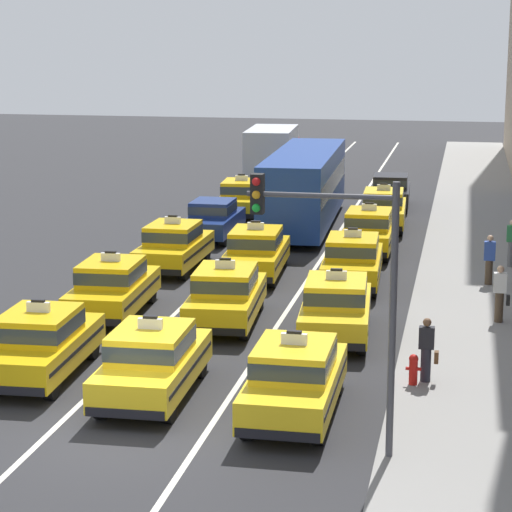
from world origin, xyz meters
name	(u,v)px	position (x,y,z in m)	size (l,w,h in m)	color
ground_plane	(122,440)	(0.00, 0.00, 0.00)	(160.00, 160.00, 0.00)	#2B2B2D
lane_stripe_left_center	(246,246)	(-1.60, 20.00, 0.00)	(0.14, 80.00, 0.01)	silver
lane_stripe_center_right	(328,249)	(1.60, 20.00, 0.00)	(0.14, 80.00, 0.01)	silver
sidewalk_curb	(477,284)	(7.20, 15.00, 0.07)	(4.00, 90.00, 0.15)	gray
taxi_left_nearest	(41,342)	(-3.16, 3.46, 0.88)	(2.02, 4.64, 1.96)	black
taxi_left_second	(113,286)	(-3.33, 9.17, 0.88)	(2.04, 4.65, 1.96)	black
taxi_left_third	(174,245)	(-3.22, 15.38, 0.88)	(1.83, 4.57, 1.96)	black
sedan_left_fourth	(213,218)	(-3.18, 21.07, 0.85)	(1.79, 4.31, 1.58)	black
taxi_left_fifth	(242,198)	(-3.14, 26.32, 0.88)	(2.15, 4.68, 1.96)	black
box_truck_left_sixth	(273,155)	(-3.31, 35.00, 1.78)	(2.66, 7.09, 3.27)	black
taxi_center_nearest	(152,361)	(-0.12, 2.59, 0.88)	(1.94, 4.61, 1.96)	black
taxi_center_second	(226,294)	(0.14, 8.90, 0.88)	(2.12, 4.67, 1.96)	black
taxi_center_third	(256,252)	(-0.18, 14.88, 0.88)	(2.04, 4.65, 1.96)	black
bus_center_fourth	(305,184)	(-0.01, 24.49, 1.82)	(2.90, 11.28, 3.22)	black
taxi_right_nearest	(295,378)	(3.24, 2.04, 0.88)	(1.86, 4.57, 1.96)	black
taxi_right_second	(336,307)	(3.38, 8.17, 0.88)	(2.13, 4.67, 1.96)	black
taxi_right_third	(352,260)	(3.17, 14.21, 0.88)	(2.01, 4.64, 1.96)	black
taxi_right_fourth	(369,230)	(3.21, 19.49, 0.88)	(1.83, 4.56, 1.96)	black
taxi_right_fifth	(383,208)	(3.33, 24.65, 0.88)	(1.99, 4.63, 1.96)	black
sedan_right_sixth	(390,190)	(3.22, 30.11, 0.85)	(1.93, 4.37, 1.58)	black
pedestrian_near_crosswalk	(512,243)	(8.35, 17.56, 0.98)	(0.47, 0.24, 1.66)	slate
pedestrian_mid_block	(500,294)	(7.77, 10.15, 0.97)	(0.47, 0.24, 1.63)	#473828
pedestrian_by_storefront	(427,350)	(5.96, 4.54, 0.91)	(0.47, 0.24, 1.53)	#23232D
pedestrian_far_corner	(489,260)	(7.54, 14.69, 0.97)	(0.36, 0.24, 1.63)	#473828
fire_hydrant	(413,368)	(5.68, 4.24, 0.55)	(0.36, 0.22, 0.73)	red
traffic_light_pole	(343,269)	(4.49, -0.10, 3.82)	(2.87, 0.33, 5.58)	#47474C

